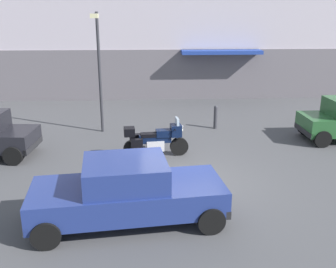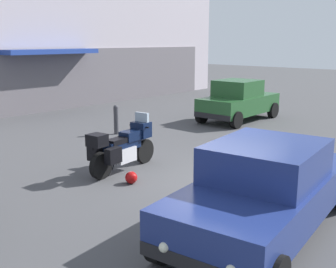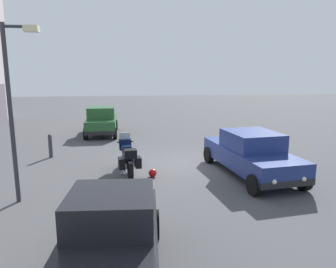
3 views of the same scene
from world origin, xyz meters
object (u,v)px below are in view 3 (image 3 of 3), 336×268
(helmet, at_px, (153,173))
(bollard_curbside, at_px, (50,145))
(car_hatchback_near, at_px, (102,121))
(motorcycle, at_px, (127,157))
(streetlamp_curbside, at_px, (15,97))
(car_sedan_far, at_px, (251,153))
(car_compact_side, at_px, (112,236))

(helmet, xyz_separation_m, bollard_curbside, (3.20, 4.10, 0.40))
(helmet, height_order, car_hatchback_near, car_hatchback_near)
(motorcycle, bearing_deg, bollard_curbside, 44.39)
(streetlamp_curbside, height_order, bollard_curbside, streetlamp_curbside)
(car_hatchback_near, height_order, bollard_curbside, car_hatchback_near)
(motorcycle, height_order, car_sedan_far, car_sedan_far)
(car_compact_side, xyz_separation_m, streetlamp_curbside, (3.70, 2.60, 2.16))
(motorcycle, bearing_deg, car_hatchback_near, 4.44)
(car_sedan_far, bearing_deg, car_compact_side, -48.62)
(motorcycle, xyz_separation_m, bollard_curbside, (2.67, 3.24, -0.08))
(motorcycle, height_order, helmet, motorcycle)
(car_hatchback_near, bearing_deg, car_sedan_far, -146.07)
(car_sedan_far, distance_m, bollard_curbside, 8.28)
(car_compact_side, bearing_deg, bollard_curbside, -156.46)
(car_sedan_far, distance_m, car_compact_side, 6.88)
(car_compact_side, distance_m, streetlamp_curbside, 5.02)
(car_hatchback_near, bearing_deg, helmet, -164.89)
(motorcycle, bearing_deg, helmet, -127.99)
(car_compact_side, bearing_deg, car_hatchback_near, -170.75)
(car_compact_side, xyz_separation_m, bollard_curbside, (8.51, 2.92, -0.23))
(car_hatchback_near, relative_size, car_sedan_far, 0.83)
(streetlamp_curbside, relative_size, bollard_curbside, 4.73)
(car_sedan_far, xyz_separation_m, streetlamp_curbside, (-1.40, 7.23, 2.15))
(motorcycle, relative_size, bollard_curbside, 2.22)
(helmet, relative_size, car_compact_side, 0.08)
(motorcycle, height_order, streetlamp_curbside, streetlamp_curbside)
(helmet, distance_m, car_hatchback_near, 8.49)
(car_sedan_far, distance_m, streetlamp_curbside, 7.67)
(helmet, distance_m, bollard_curbside, 5.21)
(motorcycle, xyz_separation_m, car_hatchback_near, (7.62, 1.42, 0.19))
(helmet, bearing_deg, car_hatchback_near, 15.59)
(helmet, xyz_separation_m, streetlamp_curbside, (-1.60, 3.78, 2.79))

